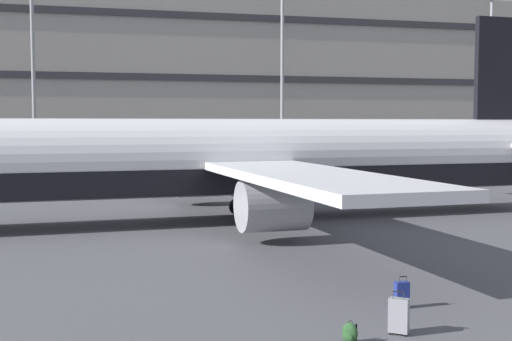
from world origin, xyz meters
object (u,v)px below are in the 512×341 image
(airliner, at_px, (227,161))
(backpack_purple, at_px, (350,334))
(suitcase_black, at_px, (402,294))
(suitcase_silver, at_px, (399,315))

(airliner, distance_m, backpack_purple, 19.32)
(suitcase_black, height_order, suitcase_silver, suitcase_silver)
(airliner, bearing_deg, suitcase_black, -86.07)
(airliner, relative_size, suitcase_black, 48.23)
(suitcase_silver, xyz_separation_m, backpack_purple, (-1.35, -0.33, -0.22))
(airliner, relative_size, backpack_purple, 79.17)
(airliner, bearing_deg, suitcase_silver, -89.80)
(airliner, xyz_separation_m, backpack_purple, (-1.29, -19.08, -2.77))
(suitcase_black, relative_size, backpack_purple, 1.64)
(suitcase_silver, bearing_deg, backpack_purple, -166.36)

